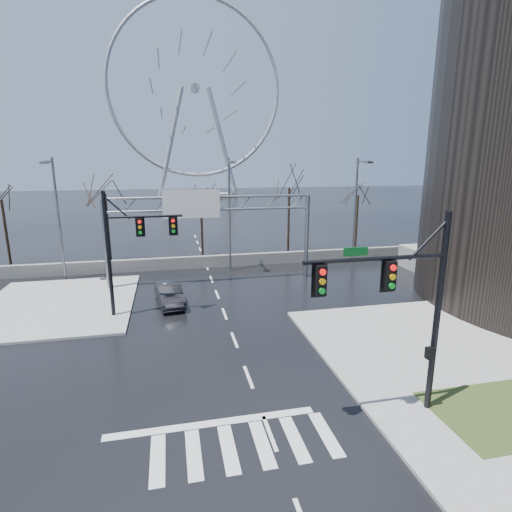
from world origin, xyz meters
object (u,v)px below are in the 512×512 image
object	(u,v)px
sign_gantry	(206,220)
signal_mast_near	(407,298)
ferris_wheel	(195,96)
car	(169,294)
signal_mast_far	(127,242)

from	to	relation	value
sign_gantry	signal_mast_near	bearing A→B (deg)	-73.81
signal_mast_near	ferris_wheel	size ratio (longest dim) A/B	0.16
sign_gantry	car	bearing A→B (deg)	-125.65
signal_mast_near	car	size ratio (longest dim) A/B	1.77
signal_mast_far	ferris_wheel	world-z (taller)	ferris_wheel
sign_gantry	car	distance (m)	6.92
sign_gantry	ferris_wheel	bearing A→B (deg)	86.16
signal_mast_far	sign_gantry	bearing A→B (deg)	47.53
signal_mast_near	ferris_wheel	distance (m)	101.29
ferris_wheel	signal_mast_near	bearing A→B (deg)	-89.92
signal_mast_near	sign_gantry	bearing A→B (deg)	106.19
signal_mast_far	sign_gantry	xyz separation A→B (m)	(5.49, 6.00, 0.35)
signal_mast_near	sign_gantry	world-z (taller)	signal_mast_near
signal_mast_far	sign_gantry	world-z (taller)	signal_mast_far
car	sign_gantry	bearing A→B (deg)	46.02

